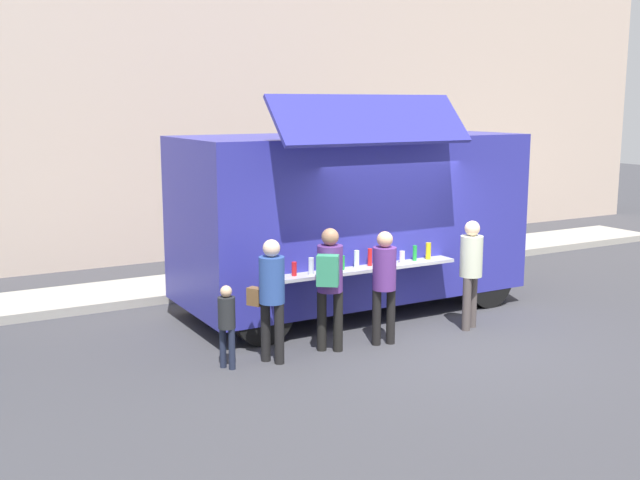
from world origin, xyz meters
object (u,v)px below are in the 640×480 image
food_truck_main (351,216)px  trash_bin (456,238)px  customer_rear_waiting (271,290)px  customer_front_ordering (384,277)px  customer_extra_browsing (471,265)px  child_near_queue (227,319)px  customer_mid_with_backpack (330,277)px

food_truck_main → trash_bin: bearing=29.3°
customer_rear_waiting → customer_front_ordering: bearing=-32.9°
customer_rear_waiting → customer_extra_browsing: size_ratio=1.00×
trash_bin → customer_extra_browsing: bearing=-127.4°
food_truck_main → trash_bin: size_ratio=5.80×
customer_rear_waiting → customer_extra_browsing: customer_extra_browsing is taller
trash_bin → customer_front_ordering: 6.34m
customer_rear_waiting → child_near_queue: customer_rear_waiting is taller
food_truck_main → trash_bin: 4.89m
customer_front_ordering → customer_rear_waiting: size_ratio=0.99×
food_truck_main → customer_mid_with_backpack: size_ratio=3.24×
food_truck_main → customer_extra_browsing: (0.97, -1.85, -0.58)m
customer_rear_waiting → child_near_queue: 0.69m
customer_mid_with_backpack → customer_extra_browsing: customer_mid_with_backpack is taller
child_near_queue → trash_bin: bearing=-0.8°
customer_front_ordering → child_near_queue: size_ratio=1.48×
customer_front_ordering → child_near_queue: bearing=99.8°
customer_mid_with_backpack → customer_extra_browsing: 2.41m
trash_bin → customer_mid_with_backpack: (-5.59, -4.07, 0.57)m
food_truck_main → customer_rear_waiting: (-2.32, -1.74, -0.59)m
trash_bin → customer_extra_browsing: size_ratio=0.58×
child_near_queue → customer_rear_waiting: bearing=-35.7°
food_truck_main → customer_rear_waiting: bearing=-142.9°
customer_front_ordering → child_near_queue: customer_front_ordering is taller
trash_bin → customer_mid_with_backpack: 6.94m
customer_extra_browsing → customer_mid_with_backpack: bearing=62.2°
trash_bin → child_near_queue: 8.14m
customer_mid_with_backpack → food_truck_main: bearing=-2.5°
customer_front_ordering → child_near_queue: 2.35m
customer_mid_with_backpack → child_near_queue: customer_mid_with_backpack is taller
trash_bin → customer_rear_waiting: 7.66m
customer_extra_browsing → customer_rear_waiting: bearing=62.7°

